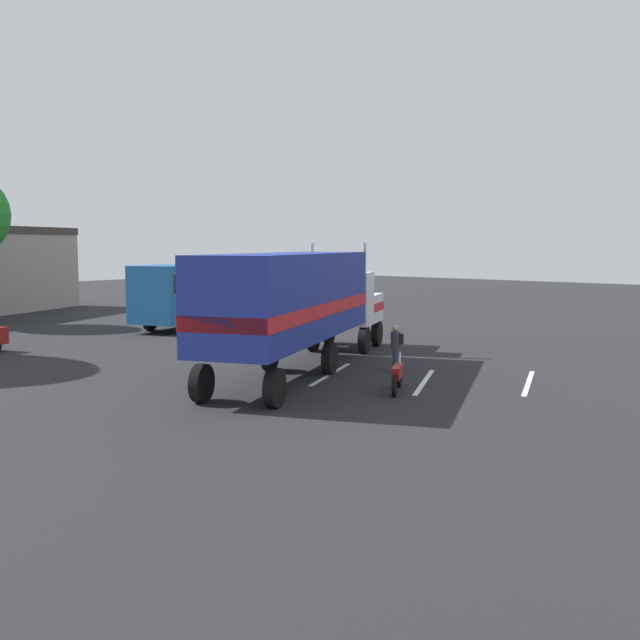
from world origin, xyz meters
TOP-DOWN VIEW (x-y plane):
  - ground_plane at (0.00, 0.00)m, footprint 120.00×120.00m
  - lane_stripe_near at (-4.66, -3.50)m, footprint 4.13×1.83m
  - lane_stripe_mid at (-3.75, -6.69)m, footprint 4.06×2.00m
  - lane_stripe_far at (-1.72, -9.33)m, footprint 4.17×1.71m
  - semi_truck at (-5.03, -2.42)m, footprint 13.98×7.92m
  - person_bystander at (-2.67, -4.83)m, footprint 0.44×0.47m
  - parked_bus at (2.69, 11.76)m, footprint 11.21×6.14m
  - motorcycle at (-5.57, -6.87)m, footprint 1.91×1.08m

SIDE VIEW (x-z plane):
  - ground_plane at x=0.00m, z-range 0.00..0.00m
  - lane_stripe_near at x=-4.66m, z-range 0.00..0.01m
  - lane_stripe_mid at x=-3.75m, z-range 0.00..0.01m
  - lane_stripe_far at x=-1.72m, z-range 0.00..0.01m
  - motorcycle at x=-5.57m, z-range -0.08..1.04m
  - person_bystander at x=-2.67m, z-range 0.08..1.71m
  - parked_bus at x=2.69m, z-range 0.37..3.77m
  - semi_truck at x=-5.03m, z-range 0.27..4.77m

